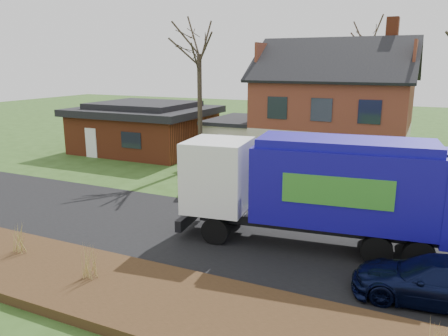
% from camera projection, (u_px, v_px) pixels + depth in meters
% --- Properties ---
extents(ground, '(120.00, 120.00, 0.00)m').
position_uv_depth(ground, '(207.00, 233.00, 17.27)').
color(ground, '#2A4717').
rests_on(ground, ground).
extents(road, '(80.00, 7.00, 0.02)m').
position_uv_depth(road, '(207.00, 233.00, 17.27)').
color(road, black).
rests_on(road, ground).
extents(mulch_verge, '(80.00, 3.50, 0.30)m').
position_uv_depth(mulch_verge, '(124.00, 292.00, 12.57)').
color(mulch_verge, black).
rests_on(mulch_verge, ground).
extents(main_house, '(12.95, 8.95, 9.26)m').
position_uv_depth(main_house, '(326.00, 104.00, 27.97)').
color(main_house, beige).
rests_on(main_house, ground).
extents(ranch_house, '(9.80, 8.20, 3.70)m').
position_uv_depth(ranch_house, '(145.00, 127.00, 33.23)').
color(ranch_house, brown).
rests_on(ranch_house, ground).
extents(garbage_truck, '(9.62, 3.61, 4.02)m').
position_uv_depth(garbage_truck, '(315.00, 184.00, 15.67)').
color(garbage_truck, black).
rests_on(garbage_truck, ground).
extents(silver_sedan, '(4.32, 2.71, 1.34)m').
position_uv_depth(silver_sedan, '(225.00, 182.00, 22.16)').
color(silver_sedan, '#B8BAC1').
rests_on(silver_sedan, ground).
extents(navy_wagon, '(4.70, 2.23, 1.32)m').
position_uv_depth(navy_wagon, '(437.00, 281.00, 12.13)').
color(navy_wagon, black).
rests_on(navy_wagon, ground).
extents(tree_front_west, '(3.32, 3.32, 9.88)m').
position_uv_depth(tree_front_west, '(199.00, 36.00, 26.67)').
color(tree_front_west, '#382E21').
rests_on(tree_front_west, ground).
extents(tree_back, '(3.28, 3.28, 10.39)m').
position_uv_depth(tree_back, '(369.00, 36.00, 34.47)').
color(tree_back, '#3C2C24').
rests_on(tree_back, ground).
extents(grass_clump_west, '(0.38, 0.32, 1.01)m').
position_uv_depth(grass_clump_west, '(19.00, 238.00, 14.73)').
color(grass_clump_west, '#A49048').
rests_on(grass_clump_west, mulch_verge).
extents(grass_clump_mid, '(0.39, 0.32, 1.08)m').
position_uv_depth(grass_clump_mid, '(90.00, 260.00, 13.04)').
color(grass_clump_mid, '#A88C4A').
rests_on(grass_clump_mid, mulch_verge).
extents(grass_clump_east, '(0.30, 0.25, 0.75)m').
position_uv_depth(grass_clump_east, '(440.00, 335.00, 9.68)').
color(grass_clump_east, tan).
rests_on(grass_clump_east, mulch_verge).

